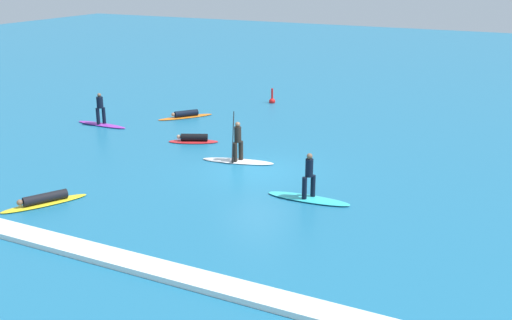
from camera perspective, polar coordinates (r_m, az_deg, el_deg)
name	(u,v)px	position (r m, az deg, el deg)	size (l,w,h in m)	color
ground_plane	(256,171)	(26.05, 0.00, -1.04)	(120.00, 120.00, 0.00)	#1E6B93
surfer_on_teal_board	(309,191)	(22.93, 4.93, -2.92)	(3.27, 0.90, 1.84)	#33C6CC
surfer_on_red_board	(193,139)	(30.30, -5.86, 1.95)	(2.54, 1.73, 0.43)	red
surfer_on_orange_board	(186,115)	(35.17, -6.58, 4.19)	(2.45, 2.97, 0.42)	orange
surfer_on_white_board	(238,152)	(27.10, -1.71, 0.72)	(3.35, 1.48, 2.35)	white
surfer_on_purple_board	(101,117)	(34.21, -14.26, 3.87)	(3.27, 0.62, 1.79)	purple
surfer_on_yellow_board	(44,200)	(23.82, -19.14, -3.57)	(2.02, 3.08, 0.43)	yellow
marker_buoy	(272,100)	(38.61, 1.51, 5.59)	(0.39, 0.39, 1.02)	red
wave_crest	(117,259)	(18.91, -12.81, -8.99)	(25.33, 0.90, 0.18)	white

